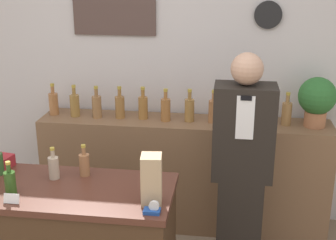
{
  "coord_description": "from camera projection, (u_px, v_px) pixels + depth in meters",
  "views": [
    {
      "loc": [
        0.54,
        -1.84,
        2.18
      ],
      "look_at": [
        0.13,
        1.15,
        1.15
      ],
      "focal_mm": 50.0,
      "sensor_mm": 36.0,
      "label": 1
    }
  ],
  "objects": [
    {
      "name": "shelf_bottle_2",
      "position": [
        97.0,
        106.0,
        3.85
      ],
      "size": [
        0.08,
        0.08,
        0.27
      ],
      "color": "#986B3F",
      "rests_on": "back_shelf"
    },
    {
      "name": "price_card_right",
      "position": [
        11.0,
        199.0,
        2.6
      ],
      "size": [
        0.09,
        0.02,
        0.06
      ],
      "color": "white",
      "rests_on": "display_counter"
    },
    {
      "name": "shelf_bottle_5",
      "position": [
        166.0,
        109.0,
        3.77
      ],
      "size": [
        0.08,
        0.08,
        0.27
      ],
      "color": "#A16835",
      "rests_on": "back_shelf"
    },
    {
      "name": "shelf_bottle_1",
      "position": [
        75.0,
        105.0,
        3.89
      ],
      "size": [
        0.08,
        0.08,
        0.27
      ],
      "color": "olive",
      "rests_on": "back_shelf"
    },
    {
      "name": "shelf_bottle_8",
      "position": [
        237.0,
        111.0,
        3.71
      ],
      "size": [
        0.08,
        0.08,
        0.27
      ],
      "color": "#A46F32",
      "rests_on": "back_shelf"
    },
    {
      "name": "shelf_bottle_0",
      "position": [
        54.0,
        103.0,
        3.93
      ],
      "size": [
        0.08,
        0.08,
        0.27
      ],
      "color": "#A26739",
      "rests_on": "back_shelf"
    },
    {
      "name": "shelf_bottle_4",
      "position": [
        143.0,
        107.0,
        3.83
      ],
      "size": [
        0.08,
        0.08,
        0.27
      ],
      "color": "#9D6A32",
      "rests_on": "back_shelf"
    },
    {
      "name": "shopkeeper",
      "position": [
        242.0,
        169.0,
        3.24
      ],
      "size": [
        0.41,
        0.26,
        1.63
      ],
      "color": "black",
      "rests_on": "ground_plane"
    },
    {
      "name": "shelf_bottle_3",
      "position": [
        120.0,
        106.0,
        3.84
      ],
      "size": [
        0.08,
        0.08,
        0.27
      ],
      "color": "olive",
      "rests_on": "back_shelf"
    },
    {
      "name": "shelf_bottle_7",
      "position": [
        213.0,
        110.0,
        3.74
      ],
      "size": [
        0.08,
        0.08,
        0.27
      ],
      "color": "#A1673C",
      "rests_on": "back_shelf"
    },
    {
      "name": "shelf_bottle_10",
      "position": [
        287.0,
        113.0,
        3.68
      ],
      "size": [
        0.08,
        0.08,
        0.27
      ],
      "color": "#9B703F",
      "rests_on": "back_shelf"
    },
    {
      "name": "counter_bottle_1",
      "position": [
        10.0,
        182.0,
        2.68
      ],
      "size": [
        0.07,
        0.07,
        0.2
      ],
      "color": "#2B501B",
      "rests_on": "display_counter"
    },
    {
      "name": "tape_dispenser",
      "position": [
        153.0,
        209.0,
        2.5
      ],
      "size": [
        0.09,
        0.06,
        0.07
      ],
      "color": "#1E4799",
      "rests_on": "display_counter"
    },
    {
      "name": "paper_bag",
      "position": [
        151.0,
        179.0,
        2.56
      ],
      "size": [
        0.12,
        0.13,
        0.29
      ],
      "color": "tan",
      "rests_on": "display_counter"
    },
    {
      "name": "shelf_bottle_6",
      "position": [
        189.0,
        109.0,
        3.77
      ],
      "size": [
        0.08,
        0.08,
        0.27
      ],
      "color": "olive",
      "rests_on": "back_shelf"
    },
    {
      "name": "shelf_bottle_9",
      "position": [
        262.0,
        112.0,
        3.69
      ],
      "size": [
        0.08,
        0.08,
        0.27
      ],
      "color": "#A16A38",
      "rests_on": "back_shelf"
    },
    {
      "name": "back_shelf",
      "position": [
        183.0,
        174.0,
        3.96
      ],
      "size": [
        2.38,
        0.4,
        0.95
      ],
      "color": "brown",
      "rests_on": "ground_plane"
    },
    {
      "name": "counter_bottle_2",
      "position": [
        54.0,
        167.0,
        2.88
      ],
      "size": [
        0.07,
        0.07,
        0.2
      ],
      "color": "tan",
      "rests_on": "display_counter"
    },
    {
      "name": "counter_bottle_3",
      "position": [
        84.0,
        164.0,
        2.92
      ],
      "size": [
        0.07,
        0.07,
        0.2
      ],
      "color": "#9C6740",
      "rests_on": "display_counter"
    },
    {
      "name": "potted_plant",
      "position": [
        317.0,
        99.0,
        3.61
      ],
      "size": [
        0.29,
        0.29,
        0.39
      ],
      "color": "#B27047",
      "rests_on": "back_shelf"
    },
    {
      "name": "gift_box",
      "position": [
        0.0,
        162.0,
        3.04
      ],
      "size": [
        0.15,
        0.17,
        0.08
      ],
      "color": "maroon",
      "rests_on": "display_counter"
    },
    {
      "name": "back_wall",
      "position": [
        166.0,
        64.0,
        3.94
      ],
      "size": [
        5.2,
        0.09,
        2.7
      ],
      "color": "silver",
      "rests_on": "ground_plane"
    }
  ]
}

